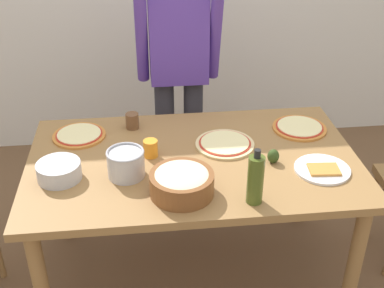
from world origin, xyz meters
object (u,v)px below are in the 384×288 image
Objects in this scene: pizza_cooked_on_tray at (299,127)px; plate_with_slice at (322,169)px; pizza_raw_on_board at (225,144)px; pizza_second_cooked at (79,135)px; person_cook at (178,66)px; steel_pot at (126,163)px; cup_orange at (151,148)px; popcorn_bowl at (182,182)px; dining_table at (193,174)px; olive_oil_bottle at (255,179)px; cup_small_brown at (132,121)px; mixing_bowl_steel at (59,171)px; avocado at (273,156)px.

plate_with_slice is (-0.01, -0.41, -0.00)m from pizza_cooked_on_tray.
pizza_second_cooked is (-0.74, 0.17, 0.00)m from pizza_raw_on_board.
person_cook is 5.65× the size of pizza_cooked_on_tray.
pizza_cooked_on_tray is 0.98m from steel_pot.
pizza_raw_on_board is 0.38m from cup_orange.
popcorn_bowl is 1.61× the size of steel_pot.
dining_table is 0.33m from popcorn_bowl.
cup_orange reaches higher than dining_table.
pizza_raw_on_board is 0.46m from popcorn_bowl.
popcorn_bowl is 1.09× the size of olive_oil_bottle.
steel_pot is (-0.24, 0.17, 0.00)m from popcorn_bowl.
cup_small_brown is at bearing 130.32° from dining_table.
dining_table is at bearing -49.68° from cup_small_brown.
pizza_raw_on_board is at bearing 14.65° from mixing_bowl_steel.
plate_with_slice is 0.68m from popcorn_bowl.
person_cook is at bearing 101.05° from olive_oil_bottle.
avocado is at bearing 61.80° from olive_oil_bottle.
avocado is at bearing 23.81° from popcorn_bowl.
plate_with_slice is 1.02× the size of olive_oil_bottle.
cup_orange is at bearing 19.47° from mixing_bowl_steel.
dining_table is at bearing 163.13° from plate_with_slice.
dining_table is 0.99× the size of person_cook.
popcorn_bowl reaches higher than cup_orange.
pizza_second_cooked is at bearing 154.00° from dining_table.
pizza_raw_on_board is at bearing -27.20° from cup_small_brown.
steel_pot is at bearing -177.22° from avocado.
avocado reaches higher than plate_with_slice.
cup_orange is at bearing -32.63° from pizza_second_cooked.
person_cook is at bearing 85.66° from popcorn_bowl.
popcorn_bowl is 0.57m from mixing_bowl_steel.
dining_table is 5.36× the size of pizza_raw_on_board.
dining_table is 5.58× the size of pizza_cooked_on_tray.
popcorn_bowl is at bearing -18.11° from mixing_bowl_steel.
pizza_second_cooked is at bearing -167.04° from cup_small_brown.
popcorn_bowl is (-0.25, -0.38, 0.05)m from pizza_raw_on_board.
mixing_bowl_steel is at bearing -170.43° from dining_table.
popcorn_bowl reaches higher than pizza_second_cooked.
pizza_raw_on_board is 0.44m from pizza_cooked_on_tray.
popcorn_bowl reaches higher than dining_table.
cup_small_brown reaches higher than dining_table.
cup_orange is at bearing 53.30° from steel_pot.
person_cook reaches higher than pizza_raw_on_board.
pizza_second_cooked is 0.47m from steel_pot.
pizza_second_cooked is at bearing 140.37° from olive_oil_bottle.
cup_small_brown is (-0.89, 0.11, 0.03)m from pizza_cooked_on_tray.
popcorn_bowl is at bearing -94.34° from person_cook.
pizza_raw_on_board is 0.27m from avocado.
pizza_raw_on_board is 0.82m from mixing_bowl_steel.
avocado is (0.16, 0.29, -0.08)m from olive_oil_bottle.
pizza_cooked_on_tray is 1.65× the size of steel_pot.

